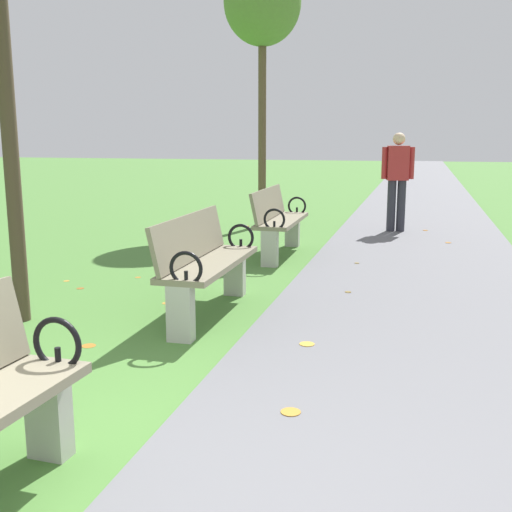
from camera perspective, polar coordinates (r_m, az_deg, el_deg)
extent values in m
cube|color=slate|center=(19.93, 15.00, 6.13)|extent=(2.64, 44.00, 0.02)
cube|color=#B7B5AD|center=(3.30, -18.65, -13.71)|extent=(0.21, 0.13, 0.45)
torus|color=black|center=(3.15, -17.95, -7.74)|extent=(0.27, 0.04, 0.27)
cylinder|color=black|center=(3.18, -17.87, -9.10)|extent=(0.03, 0.03, 0.12)
cube|color=gray|center=(5.45, -4.22, -0.67)|extent=(0.45, 1.60, 0.05)
cube|color=gray|center=(5.47, -6.14, 1.74)|extent=(0.13, 1.60, 0.40)
cube|color=#B7B5AD|center=(4.83, -7.00, -5.30)|extent=(0.20, 0.12, 0.45)
cube|color=#B7B5AD|center=(6.19, -1.99, -1.60)|extent=(0.20, 0.12, 0.45)
torus|color=black|center=(4.70, -6.51, -1.15)|extent=(0.27, 0.03, 0.27)
cylinder|color=black|center=(4.72, -6.49, -2.10)|extent=(0.03, 0.03, 0.12)
torus|color=black|center=(6.12, -1.42, 1.75)|extent=(0.27, 0.03, 0.27)
cylinder|color=black|center=(6.14, -1.41, 1.01)|extent=(0.03, 0.03, 0.12)
cube|color=gray|center=(8.22, 2.44, 3.30)|extent=(0.46, 1.61, 0.05)
cube|color=gray|center=(8.23, 1.15, 4.90)|extent=(0.14, 1.60, 0.40)
cube|color=#B7B5AD|center=(7.54, 1.28, 0.69)|extent=(0.20, 0.12, 0.45)
cube|color=#B7B5AD|center=(8.97, 3.39, 2.33)|extent=(0.20, 0.12, 0.45)
torus|color=black|center=(7.45, 1.71, 3.41)|extent=(0.27, 0.03, 0.27)
cylinder|color=black|center=(7.46, 1.71, 2.80)|extent=(0.03, 0.03, 0.12)
torus|color=black|center=(8.93, 3.82, 4.65)|extent=(0.27, 0.03, 0.27)
cylinder|color=black|center=(8.94, 3.81, 4.14)|extent=(0.03, 0.03, 0.12)
cylinder|color=#4C3D2D|center=(5.58, -22.27, 15.54)|extent=(0.13, 0.13, 4.18)
cylinder|color=brown|center=(10.95, 0.58, 11.51)|extent=(0.14, 0.14, 3.34)
ellipsoid|color=#5B8438|center=(11.18, 0.60, 22.50)|extent=(1.31, 1.31, 1.44)
cylinder|color=#2D2D38|center=(10.50, 12.43, 4.57)|extent=(0.14, 0.14, 0.85)
cylinder|color=#2D2D38|center=(10.53, 13.30, 4.55)|extent=(0.14, 0.14, 0.85)
cube|color=#B22D2D|center=(10.46, 13.03, 8.40)|extent=(0.37, 0.28, 0.56)
sphere|color=beige|center=(10.45, 13.12, 10.53)|extent=(0.20, 0.20, 0.20)
cylinder|color=#B22D2D|center=(10.43, 11.82, 8.44)|extent=(0.09, 0.09, 0.52)
cylinder|color=#B22D2D|center=(10.50, 14.23, 8.35)|extent=(0.09, 0.09, 0.52)
cylinder|color=#BC842D|center=(7.14, -17.17, -2.21)|extent=(0.09, 0.09, 0.00)
cylinder|color=#BC842D|center=(5.99, -8.31, -4.33)|extent=(0.11, 0.11, 0.00)
cylinder|color=#AD6B23|center=(7.12, -10.89, -1.95)|extent=(0.09, 0.09, 0.00)
cylinder|color=#AD6B23|center=(9.59, 17.40, 1.19)|extent=(0.11, 0.11, 0.00)
cylinder|color=brown|center=(9.49, -8.10, 1.35)|extent=(0.07, 0.07, 0.00)
cylinder|color=#BC842D|center=(9.67, -6.61, 1.58)|extent=(0.10, 0.10, 0.00)
cylinder|color=gold|center=(4.74, 4.75, -8.13)|extent=(0.16, 0.16, 0.00)
cylinder|color=#BC842D|center=(3.64, 3.23, -14.23)|extent=(0.15, 0.15, 0.00)
cylinder|color=#AD6B23|center=(4.93, -15.25, -8.01)|extent=(0.15, 0.15, 0.00)
cylinder|color=brown|center=(6.33, 8.53, -3.32)|extent=(0.09, 0.09, 0.00)
cylinder|color=#93511E|center=(6.75, -15.98, -2.89)|extent=(0.10, 0.10, 0.00)
cylinder|color=#93511E|center=(8.93, -3.26, 0.84)|extent=(0.11, 0.11, 0.00)
cylinder|color=#93511E|center=(11.01, -0.83, 2.80)|extent=(0.09, 0.09, 0.00)
cylinder|color=#AD6B23|center=(10.76, 15.43, 2.31)|extent=(0.09, 0.09, 0.00)
cylinder|color=brown|center=(7.78, 9.33, -0.65)|extent=(0.09, 0.09, 0.00)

